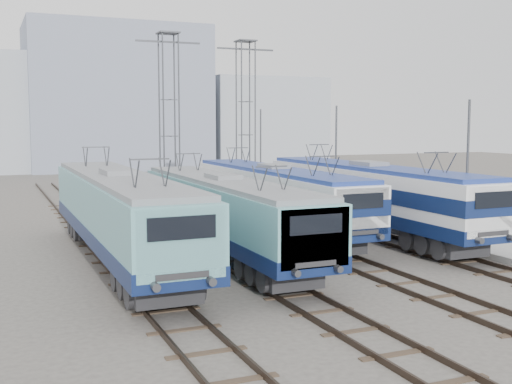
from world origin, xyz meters
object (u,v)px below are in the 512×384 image
at_px(mast_mid, 336,161).
at_px(locomotive_far_right, 370,192).
at_px(catenary_tower_east, 246,113).
at_px(catenary_tower_west, 169,112).
at_px(locomotive_far_left, 120,210).
at_px(mast_rear, 261,153).
at_px(locomotive_center_right, 276,193).
at_px(locomotive_center_left, 225,210).
at_px(mast_front, 467,176).

bearing_deg(mast_mid, locomotive_far_right, -105.19).
bearing_deg(catenary_tower_east, catenary_tower_west, -162.90).
relative_size(locomotive_far_right, catenary_tower_east, 1.52).
distance_m(locomotive_far_left, catenary_tower_west, 18.58).
distance_m(catenary_tower_east, mast_rear, 4.28).
relative_size(mast_mid, mast_rear, 1.00).
height_order(locomotive_center_right, locomotive_far_right, locomotive_far_right).
bearing_deg(locomotive_far_right, locomotive_center_right, 154.71).
bearing_deg(locomotive_far_left, locomotive_far_right, 8.21).
distance_m(catenary_tower_west, catenary_tower_east, 6.80).
relative_size(locomotive_far_left, locomotive_center_left, 1.09).
distance_m(locomotive_center_left, mast_mid, 14.28).
distance_m(locomotive_far_left, locomotive_far_right, 13.64).
xyz_separation_m(locomotive_far_right, mast_front, (1.85, -5.18, 1.18)).
bearing_deg(mast_rear, mast_front, -90.00).
relative_size(locomotive_center_left, locomotive_center_right, 0.98).
bearing_deg(mast_front, mast_rear, 90.00).
distance_m(locomotive_far_right, mast_front, 5.63).
distance_m(locomotive_far_left, mast_front, 15.73).
bearing_deg(locomotive_far_left, catenary_tower_east, 54.77).
distance_m(locomotive_center_left, mast_front, 11.29).
distance_m(locomotive_far_left, mast_mid, 17.72).
height_order(locomotive_far_left, locomotive_center_right, locomotive_far_left).
height_order(catenary_tower_west, mast_mid, catenary_tower_west).
height_order(mast_front, mast_rear, same).
bearing_deg(locomotive_far_left, mast_mid, 29.73).
bearing_deg(locomotive_center_right, catenary_tower_east, 73.86).
distance_m(locomotive_far_left, locomotive_center_left, 4.52).
bearing_deg(locomotive_center_left, catenary_tower_east, 65.49).
height_order(catenary_tower_west, mast_front, catenary_tower_west).
relative_size(locomotive_far_left, mast_front, 2.66).
bearing_deg(locomotive_center_right, locomotive_center_left, -135.00).
bearing_deg(locomotive_center_left, mast_mid, 40.26).
distance_m(catenary_tower_west, mast_rear, 9.99).
bearing_deg(locomotive_center_right, mast_mid, 36.45).
xyz_separation_m(locomotive_center_left, locomotive_far_right, (9.00, 2.37, 0.18)).
height_order(catenary_tower_west, mast_rear, catenary_tower_west).
xyz_separation_m(catenary_tower_east, mast_rear, (2.10, 2.00, -3.14)).
bearing_deg(mast_front, mast_mid, 90.00).
xyz_separation_m(locomotive_center_right, catenary_tower_east, (4.25, 14.69, 4.42)).
distance_m(locomotive_center_left, mast_rear, 23.84).
xyz_separation_m(catenary_tower_west, mast_mid, (8.60, -8.00, -3.14)).
bearing_deg(catenary_tower_west, catenary_tower_east, 17.10).
bearing_deg(catenary_tower_east, mast_mid, -78.14).
bearing_deg(mast_rear, locomotive_far_left, -126.47).
height_order(locomotive_far_right, catenary_tower_west, catenary_tower_west).
bearing_deg(mast_front, locomotive_center_left, 165.48).
bearing_deg(locomotive_center_right, mast_rear, 69.17).
height_order(locomotive_far_left, catenary_tower_west, catenary_tower_west).
xyz_separation_m(catenary_tower_east, mast_mid, (2.10, -10.00, -3.14)).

